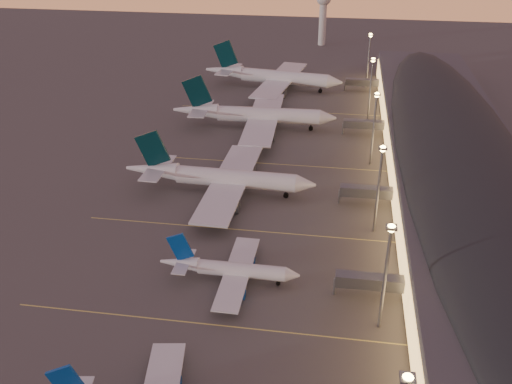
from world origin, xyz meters
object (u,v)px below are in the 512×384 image
at_px(airliner_wide_far, 273,77).
at_px(airliner_narrow_north, 229,269).
at_px(airliner_wide_near, 219,178).
at_px(radar_tower, 323,9).
at_px(airliner_wide_mid, 254,115).

bearing_deg(airliner_wide_far, airliner_narrow_north, -77.97).
bearing_deg(airliner_wide_near, radar_tower, 85.69).
bearing_deg(airliner_wide_mid, airliner_wide_near, -93.77).
xyz_separation_m(airliner_wide_near, airliner_wide_far, (2.58, 110.01, 0.60)).
bearing_deg(airliner_wide_mid, radar_tower, 80.83).
relative_size(airliner_narrow_north, airliner_wide_near, 0.56).
xyz_separation_m(airliner_wide_mid, radar_tower, (19.27, 146.74, 16.48)).
distance_m(airliner_narrow_north, airliner_wide_near, 46.67).
bearing_deg(airliner_narrow_north, airliner_wide_mid, 96.02).
height_order(airliner_wide_near, airliner_wide_mid, airliner_wide_mid).
bearing_deg(airliner_wide_far, airliner_wide_mid, -82.02).
xyz_separation_m(airliner_narrow_north, radar_tower, (9.30, 248.48, 18.70)).
xyz_separation_m(airliner_wide_mid, airliner_wide_far, (0.52, 53.32, 0.21)).
height_order(airliner_narrow_north, airliner_wide_near, airliner_wide_near).
relative_size(airliner_narrow_north, radar_tower, 1.05).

